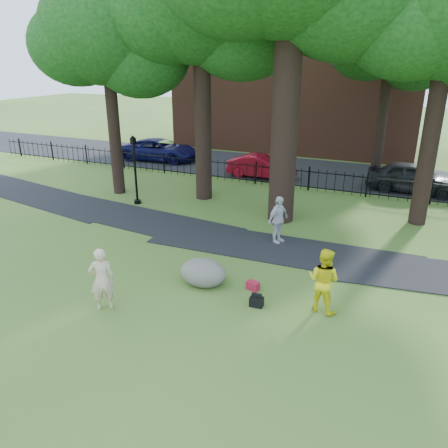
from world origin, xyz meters
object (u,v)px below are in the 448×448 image
at_px(boulder, 203,271).
at_px(lamppost, 135,171).
at_px(woman, 102,279).
at_px(man, 324,280).
at_px(red_sedan, 261,166).

bearing_deg(boulder, lamppost, 137.96).
distance_m(woman, boulder, 3.15).
xyz_separation_m(man, lamppost, (-10.30, 5.94, 0.69)).
relative_size(man, lamppost, 0.57).
distance_m(boulder, lamppost, 8.92).
bearing_deg(red_sedan, man, -154.67).
height_order(lamppost, red_sedan, lamppost).
relative_size(lamppost, red_sedan, 0.83).
relative_size(boulder, red_sedan, 0.37).
relative_size(man, red_sedan, 0.47).
distance_m(woman, man, 6.15).
bearing_deg(woman, man, 162.41).
xyz_separation_m(man, red_sedan, (-6.45, 13.12, -0.28)).
bearing_deg(lamppost, boulder, -31.59).
bearing_deg(woman, lamppost, -101.83).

